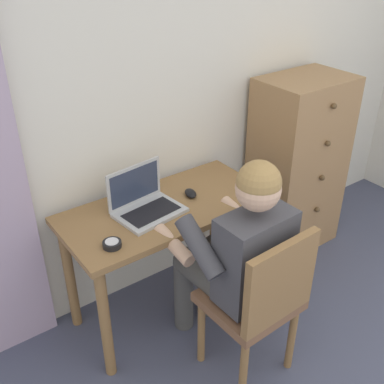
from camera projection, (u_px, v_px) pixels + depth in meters
wall_back at (160, 90)px, 2.60m from camera, size 4.80×0.05×2.50m
desk at (167, 225)px, 2.57m from camera, size 1.14×0.55×0.74m
dresser at (297, 165)px, 3.20m from camera, size 0.60×0.45×1.23m
chair at (260, 300)px, 2.22m from camera, size 0.43×0.41×0.89m
person_seated at (236, 251)px, 2.25m from camera, size 0.54×0.59×1.21m
laptop at (145, 203)px, 2.44m from camera, size 0.37×0.29×0.24m
computer_mouse at (191, 193)px, 2.59m from camera, size 0.09×0.11×0.03m
desk_clock at (112, 244)px, 2.19m from camera, size 0.09×0.09×0.03m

